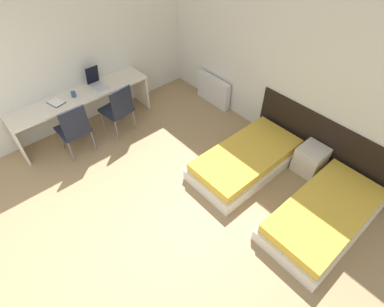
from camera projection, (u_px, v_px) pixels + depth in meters
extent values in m
plane|color=#9E7F56|center=(60.00, 266.00, 3.73)|extent=(20.00, 20.00, 0.00)
cube|color=silver|center=(280.00, 63.00, 4.66)|extent=(5.98, 0.05, 2.70)
cube|color=silver|center=(86.00, 47.00, 5.06)|extent=(0.05, 4.99, 2.70)
cube|color=black|center=(323.00, 143.00, 4.70)|extent=(2.44, 0.03, 0.88)
cube|color=silver|center=(246.00, 163.00, 4.86)|extent=(0.94, 1.86, 0.20)
cube|color=gold|center=(247.00, 155.00, 4.74)|extent=(0.86, 1.78, 0.15)
cube|color=silver|center=(322.00, 218.00, 4.11)|extent=(0.94, 1.86, 0.20)
cube|color=gold|center=(326.00, 211.00, 3.99)|extent=(0.86, 1.78, 0.15)
cube|color=beige|center=(310.00, 159.00, 4.73)|extent=(0.40, 0.42, 0.45)
cube|color=silver|center=(213.00, 90.00, 6.04)|extent=(0.82, 0.12, 0.57)
cube|color=beige|center=(80.00, 96.00, 5.15)|extent=(0.54, 2.45, 0.04)
cube|color=beige|center=(17.00, 142.00, 4.84)|extent=(0.49, 0.04, 0.69)
cube|color=beige|center=(141.00, 89.00, 5.97)|extent=(0.49, 0.04, 0.69)
cube|color=black|center=(116.00, 110.00, 5.30)|extent=(0.52, 0.52, 0.05)
cube|color=black|center=(122.00, 102.00, 5.01)|extent=(0.08, 0.42, 0.48)
cylinder|color=slate|center=(103.00, 121.00, 5.45)|extent=(0.02, 0.02, 0.43)
cylinder|color=slate|center=(120.00, 111.00, 5.67)|extent=(0.02, 0.02, 0.43)
cylinder|color=slate|center=(117.00, 130.00, 5.26)|extent=(0.02, 0.02, 0.43)
cylinder|color=slate|center=(134.00, 120.00, 5.48)|extent=(0.02, 0.02, 0.43)
cube|color=black|center=(73.00, 129.00, 4.91)|extent=(0.47, 0.47, 0.05)
cube|color=black|center=(75.00, 123.00, 4.61)|extent=(0.03, 0.42, 0.48)
cylinder|color=slate|center=(61.00, 139.00, 5.09)|extent=(0.02, 0.02, 0.43)
cylinder|color=slate|center=(82.00, 129.00, 5.28)|extent=(0.02, 0.02, 0.43)
cylinder|color=slate|center=(71.00, 152.00, 4.88)|extent=(0.02, 0.02, 0.43)
cylinder|color=slate|center=(94.00, 141.00, 5.07)|extent=(0.02, 0.02, 0.43)
cube|color=silver|center=(98.00, 87.00, 5.31)|extent=(0.34, 0.24, 0.02)
cube|color=black|center=(92.00, 75.00, 5.26)|extent=(0.09, 0.24, 0.33)
cube|color=black|center=(56.00, 102.00, 4.97)|extent=(0.31, 0.26, 0.01)
cube|color=white|center=(56.00, 102.00, 4.97)|extent=(0.29, 0.24, 0.01)
cylinder|color=#2D5184|center=(73.00, 94.00, 5.07)|extent=(0.08, 0.08, 0.09)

